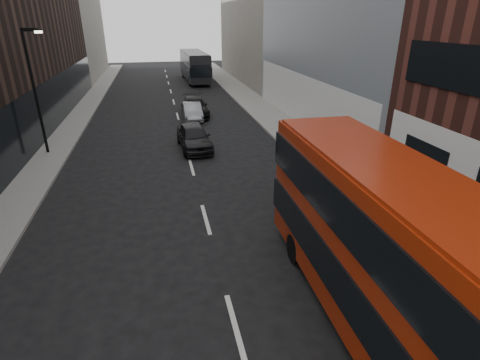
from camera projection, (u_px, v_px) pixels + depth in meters
sidewalk_right at (266, 114)px, 32.10m from camera, size 3.00×80.00×0.15m
sidewalk_left at (75, 124)px, 29.05m from camera, size 2.00×80.00×0.15m
building_victorian at (256, 0)px, 46.07m from camera, size 6.50×24.00×21.00m
building_left_mid at (25, 26)px, 30.08m from camera, size 5.00×24.00×14.00m
building_left_far at (75, 27)px, 49.99m from camera, size 5.00×20.00×13.00m
street_lamp at (35, 84)px, 21.10m from camera, size 1.06×0.22×7.00m
red_bus at (395, 254)px, 8.82m from camera, size 2.78×11.19×4.50m
grey_bus at (195, 66)px, 48.32m from camera, size 2.97×11.43×3.66m
car_a at (194, 137)px, 23.43m from camera, size 2.13×4.68×1.56m
car_b at (192, 111)px, 30.37m from camera, size 1.45×4.05×1.33m
car_c at (195, 107)px, 31.56m from camera, size 2.11×5.12×1.48m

